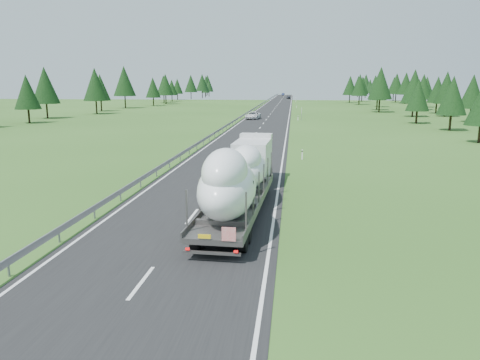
# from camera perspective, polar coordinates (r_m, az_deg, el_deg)

# --- Properties ---
(ground) EXTENTS (400.00, 400.00, 0.00)m
(ground) POSITION_cam_1_polar(r_m,az_deg,el_deg) (18.38, -11.93, -12.17)
(ground) COLOR #2D541C
(ground) RESTS_ON ground
(road_surface) EXTENTS (10.00, 400.00, 0.02)m
(road_surface) POSITION_cam_1_polar(r_m,az_deg,el_deg) (116.27, 3.76, 8.04)
(road_surface) COLOR black
(road_surface) RESTS_ON ground
(guardrail) EXTENTS (0.10, 400.00, 0.76)m
(guardrail) POSITION_cam_1_polar(r_m,az_deg,el_deg) (116.55, 1.13, 8.36)
(guardrail) COLOR slate
(guardrail) RESTS_ON ground
(marker_posts) EXTENTS (0.13, 350.08, 1.00)m
(marker_posts) POSITION_cam_1_polar(r_m,az_deg,el_deg) (171.05, 6.87, 9.32)
(marker_posts) COLOR silver
(marker_posts) RESTS_ON ground
(highway_sign) EXTENTS (0.08, 0.90, 2.60)m
(highway_sign) POSITION_cam_1_polar(r_m,az_deg,el_deg) (96.08, 7.52, 8.28)
(highway_sign) COLOR slate
(highway_sign) RESTS_ON ground
(tree_line_right) EXTENTS (26.81, 314.83, 12.59)m
(tree_line_right) POSITION_cam_1_polar(r_m,az_deg,el_deg) (134.96, 21.60, 10.69)
(tree_line_right) COLOR black
(tree_line_right) RESTS_ON ground
(tree_line_left) EXTENTS (13.61, 315.39, 12.66)m
(tree_line_left) POSITION_cam_1_polar(r_m,az_deg,el_deg) (149.89, -13.34, 11.30)
(tree_line_left) COLOR black
(tree_line_left) RESTS_ON ground
(boat_truck) EXTENTS (3.26, 18.97, 4.44)m
(boat_truck) POSITION_cam_1_polar(r_m,az_deg,el_deg) (27.20, 0.14, 0.85)
(boat_truck) COLOR silver
(boat_truck) RESTS_ON ground
(distant_van) EXTENTS (3.16, 5.85, 1.56)m
(distant_van) POSITION_cam_1_polar(r_m,az_deg,el_deg) (99.07, 1.59, 7.88)
(distant_van) COLOR silver
(distant_van) RESTS_ON ground
(distant_car_dark) EXTENTS (2.02, 4.29, 1.42)m
(distant_car_dark) POSITION_cam_1_polar(r_m,az_deg,el_deg) (232.26, 5.94, 9.99)
(distant_car_dark) COLOR black
(distant_car_dark) RESTS_ON ground
(distant_car_blue) EXTENTS (1.78, 4.58, 1.49)m
(distant_car_blue) POSITION_cam_1_polar(r_m,az_deg,el_deg) (298.91, 5.27, 10.37)
(distant_car_blue) COLOR #192448
(distant_car_blue) RESTS_ON ground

